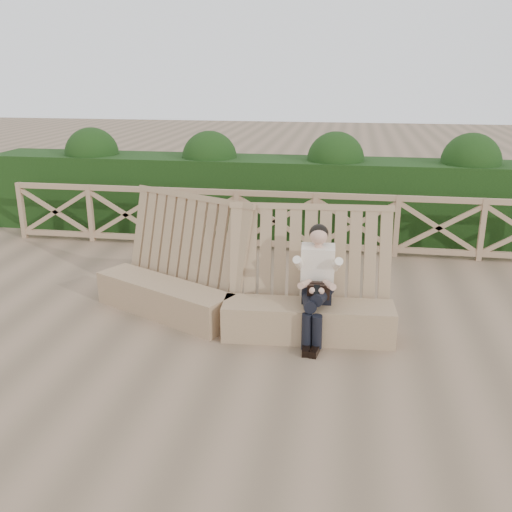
# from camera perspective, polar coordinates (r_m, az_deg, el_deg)

# --- Properties ---
(ground) EXTENTS (60.00, 60.00, 0.00)m
(ground) POSITION_cam_1_polar(r_m,az_deg,el_deg) (7.30, -1.78, -7.64)
(ground) COLOR brown
(ground) RESTS_ON ground
(bench) EXTENTS (4.09, 1.64, 1.58)m
(bench) POSITION_cam_1_polar(r_m,az_deg,el_deg) (7.42, -2.12, -3.85)
(bench) COLOR #907752
(bench) RESTS_ON ground
(woman) EXTENTS (0.42, 0.87, 1.42)m
(woman) POSITION_cam_1_polar(r_m,az_deg,el_deg) (6.92, 6.09, -2.38)
(woman) COLOR black
(woman) RESTS_ON ground
(guardrail) EXTENTS (10.10, 0.09, 1.10)m
(guardrail) POSITION_cam_1_polar(r_m,az_deg,el_deg) (10.36, 1.95, 3.53)
(guardrail) COLOR #916F54
(guardrail) RESTS_ON ground
(hedge) EXTENTS (12.00, 1.20, 1.50)m
(hedge) POSITION_cam_1_polar(r_m,az_deg,el_deg) (11.47, 2.76, 5.98)
(hedge) COLOR black
(hedge) RESTS_ON ground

